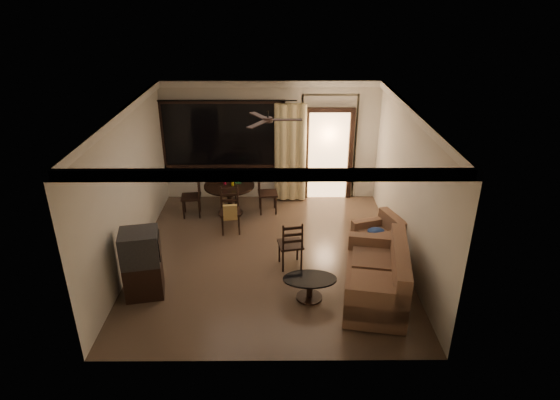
{
  "coord_description": "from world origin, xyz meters",
  "views": [
    {
      "loc": [
        0.16,
        -7.67,
        4.69
      ],
      "look_at": [
        0.21,
        0.2,
        1.08
      ],
      "focal_mm": 30.0,
      "sensor_mm": 36.0,
      "label": 1
    }
  ],
  "objects_px": {
    "dining_table": "(230,191)",
    "dining_chair_north": "(228,194)",
    "dining_chair_west": "(192,204)",
    "sofa": "(379,279)",
    "coffee_table": "(310,285)",
    "dining_chair_east": "(267,200)",
    "tv_cabinet": "(142,263)",
    "dining_chair_south": "(231,218)",
    "side_chair": "(290,253)",
    "armchair": "(379,239)"
  },
  "relations": [
    {
      "from": "dining_chair_south",
      "to": "armchair",
      "type": "relative_size",
      "value": 0.99
    },
    {
      "from": "sofa",
      "to": "armchair",
      "type": "bearing_deg",
      "value": 88.59
    },
    {
      "from": "side_chair",
      "to": "tv_cabinet",
      "type": "bearing_deg",
      "value": 8.15
    },
    {
      "from": "dining_chair_west",
      "to": "dining_chair_east",
      "type": "relative_size",
      "value": 1.0
    },
    {
      "from": "coffee_table",
      "to": "armchair",
      "type": "bearing_deg",
      "value": 44.77
    },
    {
      "from": "armchair",
      "to": "side_chair",
      "type": "bearing_deg",
      "value": 176.34
    },
    {
      "from": "dining_table",
      "to": "coffee_table",
      "type": "relative_size",
      "value": 1.27
    },
    {
      "from": "dining_chair_east",
      "to": "dining_chair_north",
      "type": "distance_m",
      "value": 0.99
    },
    {
      "from": "dining_chair_west",
      "to": "tv_cabinet",
      "type": "xyz_separation_m",
      "value": [
        -0.31,
        -2.93,
        0.3
      ]
    },
    {
      "from": "armchair",
      "to": "coffee_table",
      "type": "xyz_separation_m",
      "value": [
        -1.42,
        -1.4,
        -0.06
      ]
    },
    {
      "from": "dining_table",
      "to": "tv_cabinet",
      "type": "height_order",
      "value": "tv_cabinet"
    },
    {
      "from": "dining_table",
      "to": "sofa",
      "type": "height_order",
      "value": "sofa"
    },
    {
      "from": "tv_cabinet",
      "to": "sofa",
      "type": "height_order",
      "value": "tv_cabinet"
    },
    {
      "from": "dining_chair_north",
      "to": "dining_chair_south",
      "type": "bearing_deg",
      "value": 91.51
    },
    {
      "from": "dining_chair_east",
      "to": "side_chair",
      "type": "bearing_deg",
      "value": -174.49
    },
    {
      "from": "tv_cabinet",
      "to": "armchair",
      "type": "xyz_separation_m",
      "value": [
        4.14,
        1.26,
        -0.27
      ]
    },
    {
      "from": "dining_table",
      "to": "dining_chair_north",
      "type": "bearing_deg",
      "value": 100.61
    },
    {
      "from": "dining_chair_west",
      "to": "dining_chair_east",
      "type": "height_order",
      "value": "same"
    },
    {
      "from": "dining_chair_east",
      "to": "tv_cabinet",
      "type": "height_order",
      "value": "tv_cabinet"
    },
    {
      "from": "dining_chair_east",
      "to": "sofa",
      "type": "distance_m",
      "value": 3.78
    },
    {
      "from": "dining_chair_west",
      "to": "coffee_table",
      "type": "relative_size",
      "value": 1.08
    },
    {
      "from": "dining_chair_north",
      "to": "sofa",
      "type": "relative_size",
      "value": 0.5
    },
    {
      "from": "dining_chair_south",
      "to": "tv_cabinet",
      "type": "height_order",
      "value": "tv_cabinet"
    },
    {
      "from": "dining_chair_south",
      "to": "side_chair",
      "type": "xyz_separation_m",
      "value": [
        1.21,
        -1.34,
        -0.02
      ]
    },
    {
      "from": "coffee_table",
      "to": "dining_chair_west",
      "type": "bearing_deg",
      "value": 128.19
    },
    {
      "from": "dining_chair_west",
      "to": "side_chair",
      "type": "xyz_separation_m",
      "value": [
        2.13,
        -2.1,
        -0.0
      ]
    },
    {
      "from": "dining_table",
      "to": "dining_chair_east",
      "type": "distance_m",
      "value": 0.88
    },
    {
      "from": "dining_chair_west",
      "to": "dining_chair_north",
      "type": "relative_size",
      "value": 1.0
    },
    {
      "from": "dining_table",
      "to": "armchair",
      "type": "height_order",
      "value": "dining_table"
    },
    {
      "from": "dining_chair_west",
      "to": "dining_chair_north",
      "type": "distance_m",
      "value": 0.92
    },
    {
      "from": "dining_chair_east",
      "to": "armchair",
      "type": "height_order",
      "value": "dining_chair_east"
    },
    {
      "from": "dining_chair_south",
      "to": "dining_chair_north",
      "type": "xyz_separation_m",
      "value": [
        -0.17,
        1.31,
        -0.02
      ]
    },
    {
      "from": "side_chair",
      "to": "dining_chair_north",
      "type": "bearing_deg",
      "value": -72.88
    },
    {
      "from": "dining_table",
      "to": "dining_chair_west",
      "type": "bearing_deg",
      "value": -173.85
    },
    {
      "from": "dining_chair_east",
      "to": "coffee_table",
      "type": "height_order",
      "value": "dining_chair_east"
    },
    {
      "from": "dining_chair_south",
      "to": "side_chair",
      "type": "relative_size",
      "value": 1.0
    },
    {
      "from": "dining_chair_east",
      "to": "dining_chair_south",
      "type": "bearing_deg",
      "value": 135.7
    },
    {
      "from": "dining_chair_west",
      "to": "tv_cabinet",
      "type": "bearing_deg",
      "value": -12.09
    },
    {
      "from": "tv_cabinet",
      "to": "dining_chair_south",
      "type": "bearing_deg",
      "value": 48.97
    },
    {
      "from": "tv_cabinet",
      "to": "dining_table",
      "type": "bearing_deg",
      "value": 57.89
    },
    {
      "from": "dining_table",
      "to": "dining_chair_north",
      "type": "xyz_separation_m",
      "value": [
        -0.08,
        0.45,
        -0.27
      ]
    },
    {
      "from": "dining_chair_east",
      "to": "dining_chair_south",
      "type": "relative_size",
      "value": 1.0
    },
    {
      "from": "dining_table",
      "to": "dining_chair_north",
      "type": "relative_size",
      "value": 1.17
    },
    {
      "from": "dining_table",
      "to": "sofa",
      "type": "bearing_deg",
      "value": -49.65
    },
    {
      "from": "dining_chair_south",
      "to": "coffee_table",
      "type": "distance_m",
      "value": 2.75
    },
    {
      "from": "dining_chair_east",
      "to": "sofa",
      "type": "height_order",
      "value": "sofa"
    },
    {
      "from": "dining_chair_north",
      "to": "dining_table",
      "type": "bearing_deg",
      "value": 94.55
    },
    {
      "from": "sofa",
      "to": "coffee_table",
      "type": "xyz_separation_m",
      "value": [
        -1.12,
        0.02,
        -0.12
      ]
    },
    {
      "from": "dining_chair_west",
      "to": "dining_chair_south",
      "type": "xyz_separation_m",
      "value": [
        0.92,
        -0.76,
        0.02
      ]
    },
    {
      "from": "dining_chair_west",
      "to": "armchair",
      "type": "distance_m",
      "value": 4.18
    }
  ]
}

